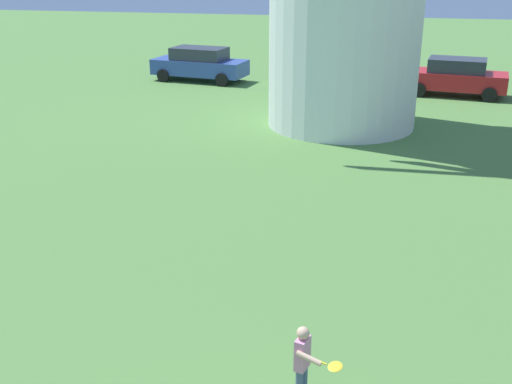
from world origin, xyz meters
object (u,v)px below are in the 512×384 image
(player_far, at_px, (304,360))
(parked_car_blue, at_px, (200,64))
(parked_car_silver, at_px, (324,68))
(parked_car_red, at_px, (456,76))

(player_far, height_order, parked_car_blue, parked_car_blue)
(parked_car_blue, bearing_deg, parked_car_silver, 0.77)
(parked_car_silver, bearing_deg, parked_car_blue, -179.23)
(player_far, relative_size, parked_car_silver, 0.27)
(parked_car_blue, bearing_deg, player_far, -69.60)
(parked_car_blue, xyz_separation_m, parked_car_red, (11.52, -0.89, -0.00))
(player_far, relative_size, parked_car_red, 0.26)
(player_far, relative_size, parked_car_blue, 0.24)
(parked_car_blue, height_order, parked_car_red, same)
(player_far, bearing_deg, parked_car_silver, 95.59)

